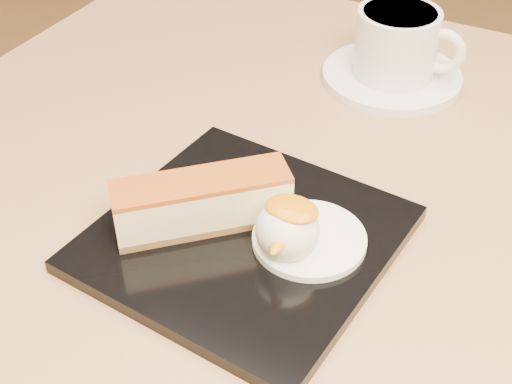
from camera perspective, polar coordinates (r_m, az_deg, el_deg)
The scene contains 9 objects.
table at distance 0.73m, azimuth 2.19°, elevation -9.55°, with size 0.80×0.80×0.72m.
dessert_plate at distance 0.57m, azimuth -0.94°, elevation -3.75°, with size 0.22×0.22×0.01m, color black.
cheesecake at distance 0.56m, azimuth -4.33°, elevation -0.79°, with size 0.13×0.12×0.05m.
cream_smear at distance 0.56m, azimuth 4.29°, elevation -3.78°, with size 0.09×0.09×0.01m, color white.
ice_cream_scoop at distance 0.54m, azimuth 2.53°, elevation -3.04°, with size 0.05×0.05×0.05m, color white.
mango_sauce at distance 0.52m, azimuth 2.89°, elevation -1.35°, with size 0.04×0.03×0.01m, color orange.
mint_sprig at distance 0.58m, azimuth 2.73°, elevation -1.08°, with size 0.04×0.03×0.00m.
saucer at distance 0.80m, azimuth 10.79°, elevation 9.07°, with size 0.15×0.15×0.01m, color white.
coffee_cup at distance 0.78m, azimuth 11.33°, elevation 11.69°, with size 0.12×0.09×0.07m.
Camera 1 is at (0.20, -0.44, 1.12)m, focal length 50.00 mm.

